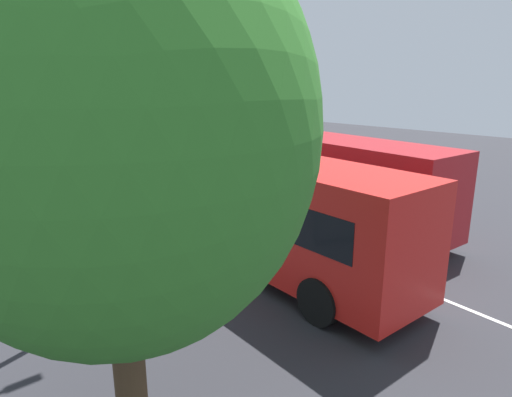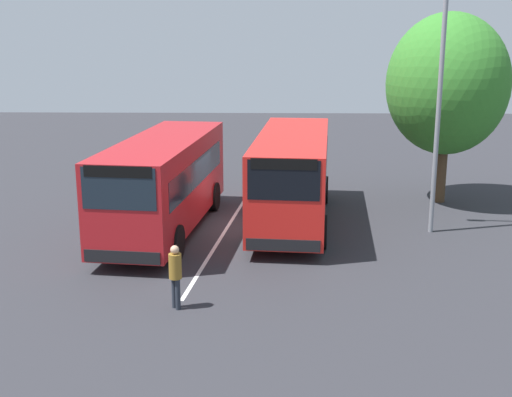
{
  "view_description": "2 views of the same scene",
  "coord_description": "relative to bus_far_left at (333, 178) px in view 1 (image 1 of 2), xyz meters",
  "views": [
    {
      "loc": [
        -8.82,
        10.87,
        5.3
      ],
      "look_at": [
        1.21,
        1.14,
        1.52
      ],
      "focal_mm": 31.59,
      "sensor_mm": 36.0,
      "label": 1
    },
    {
      "loc": [
        22.45,
        1.51,
        6.72
      ],
      "look_at": [
        1.18,
        1.02,
        1.33
      ],
      "focal_mm": 46.26,
      "sensor_mm": 36.0,
      "label": 2
    }
  ],
  "objects": [
    {
      "name": "lane_stripe_outer_left",
      "position": [
        -0.61,
        2.13,
        -1.78
      ],
      "size": [
        13.47,
        1.66,
        0.01
      ],
      "primitive_type": "cube",
      "rotation": [
        0.0,
        0.0,
        -0.11
      ],
      "color": "silver",
      "rests_on": "ground"
    },
    {
      "name": "depot_tree",
      "position": [
        -4.35,
        10.51,
        2.94
      ],
      "size": [
        5.24,
        4.71,
        7.49
      ],
      "color": "#4C3823",
      "rests_on": "ground"
    },
    {
      "name": "street_lamp",
      "position": [
        -0.13,
        8.92,
        3.29
      ],
      "size": [
        0.37,
        2.84,
        8.86
      ],
      "rotation": [
        0.0,
        0.0,
        -1.64
      ],
      "color": "gray",
      "rests_on": "ground"
    },
    {
      "name": "pedestrian",
      "position": [
        6.58,
        1.3,
        -0.81
      ],
      "size": [
        0.45,
        0.45,
        1.65
      ],
      "rotation": [
        0.0,
        0.0,
        2.28
      ],
      "color": "#232833",
      "rests_on": "ground"
    },
    {
      "name": "ground_plane",
      "position": [
        -0.61,
        2.13,
        -1.78
      ],
      "size": [
        67.34,
        67.34,
        0.0
      ],
      "primitive_type": "plane",
      "color": "#2B2B30"
    },
    {
      "name": "bus_far_left",
      "position": [
        0.0,
        0.0,
        0.0
      ],
      "size": [
        9.29,
        3.41,
        3.22
      ],
      "rotation": [
        0.0,
        0.0,
        -0.11
      ],
      "color": "#AD191E",
      "rests_on": "ground"
    },
    {
      "name": "bus_center_left",
      "position": [
        -1.17,
        4.41,
        0.0
      ],
      "size": [
        9.26,
        3.19,
        3.22
      ],
      "rotation": [
        0.0,
        0.0,
        -0.09
      ],
      "color": "red",
      "rests_on": "ground"
    }
  ]
}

